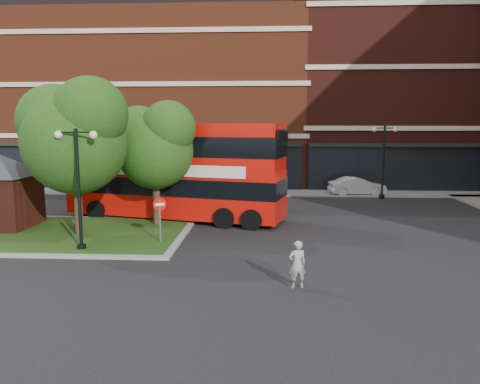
# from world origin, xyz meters

# --- Properties ---
(ground) EXTENTS (120.00, 120.00, 0.00)m
(ground) POSITION_xyz_m (0.00, 0.00, 0.00)
(ground) COLOR black
(ground) RESTS_ON ground
(pavement_far) EXTENTS (44.00, 3.00, 0.12)m
(pavement_far) POSITION_xyz_m (0.00, 16.50, 0.06)
(pavement_far) COLOR slate
(pavement_far) RESTS_ON ground
(terrace_far_left) EXTENTS (26.00, 12.00, 14.00)m
(terrace_far_left) POSITION_xyz_m (-8.00, 24.00, 7.00)
(terrace_far_left) COLOR maroon
(terrace_far_left) RESTS_ON ground
(terrace_far_right) EXTENTS (18.00, 12.00, 16.00)m
(terrace_far_right) POSITION_xyz_m (14.00, 24.00, 8.00)
(terrace_far_right) COLOR #471911
(terrace_far_right) RESTS_ON ground
(traffic_island) EXTENTS (12.60, 7.60, 0.15)m
(traffic_island) POSITION_xyz_m (-8.00, 3.00, 0.07)
(traffic_island) COLOR gray
(traffic_island) RESTS_ON ground
(tree_island_west) EXTENTS (5.40, 4.71, 7.21)m
(tree_island_west) POSITION_xyz_m (-6.60, 2.58, 4.79)
(tree_island_west) COLOR #2D2116
(tree_island_west) RESTS_ON ground
(tree_island_east) EXTENTS (4.46, 3.90, 6.29)m
(tree_island_east) POSITION_xyz_m (-3.58, 5.06, 4.24)
(tree_island_east) COLOR #2D2116
(tree_island_east) RESTS_ON ground
(lamp_island) EXTENTS (1.72, 0.36, 5.00)m
(lamp_island) POSITION_xyz_m (-5.50, 0.20, 2.83)
(lamp_island) COLOR black
(lamp_island) RESTS_ON ground
(lamp_far_left) EXTENTS (1.72, 0.36, 5.00)m
(lamp_far_left) POSITION_xyz_m (2.00, 14.50, 2.83)
(lamp_far_left) COLOR black
(lamp_far_left) RESTS_ON ground
(lamp_far_right) EXTENTS (1.72, 0.36, 5.00)m
(lamp_far_right) POSITION_xyz_m (10.00, 14.50, 2.83)
(lamp_far_right) COLOR black
(lamp_far_right) RESTS_ON ground
(bus) EXTENTS (12.20, 5.54, 4.54)m
(bus) POSITION_xyz_m (-2.99, 7.00, 2.98)
(bus) COLOR red
(bus) RESTS_ON ground
(woman) EXTENTS (0.63, 0.49, 1.55)m
(woman) POSITION_xyz_m (3.00, -3.50, 0.77)
(woman) COLOR gray
(woman) RESTS_ON ground
(car_silver) EXTENTS (3.79, 1.67, 1.27)m
(car_silver) POSITION_xyz_m (-0.02, 14.50, 0.63)
(car_silver) COLOR #B8BBC0
(car_silver) RESTS_ON ground
(car_white) EXTENTS (4.17, 1.86, 1.33)m
(car_white) POSITION_xyz_m (8.58, 16.00, 0.66)
(car_white) COLOR silver
(car_white) RESTS_ON ground
(no_entry_sign) EXTENTS (0.56, 0.21, 2.06)m
(no_entry_sign) POSITION_xyz_m (-2.54, 1.50, 1.47)
(no_entry_sign) COLOR slate
(no_entry_sign) RESTS_ON ground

